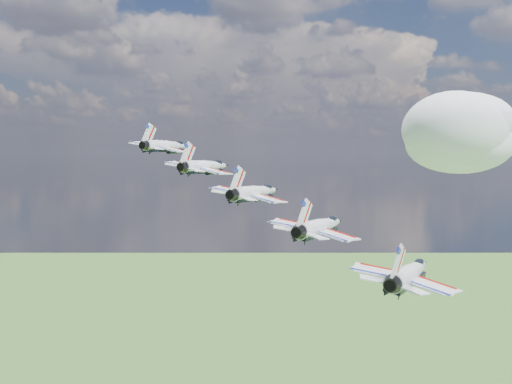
% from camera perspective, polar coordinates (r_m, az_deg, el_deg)
% --- Properties ---
extents(cloud_far, '(65.20, 51.23, 25.61)m').
position_cam_1_polar(cloud_far, '(292.28, 18.05, 5.11)').
color(cloud_far, white).
extents(jet_0, '(12.66, 15.38, 5.51)m').
position_cam_1_polar(jet_0, '(101.72, -7.86, 4.09)').
color(jet_0, white).
extents(jet_1, '(12.66, 15.38, 5.51)m').
position_cam_1_polar(jet_1, '(90.13, -4.42, 2.31)').
color(jet_1, white).
extents(jet_2, '(12.66, 15.38, 5.51)m').
position_cam_1_polar(jet_2, '(79.08, 0.00, 0.00)').
color(jet_2, silver).
extents(jet_3, '(12.66, 15.38, 5.51)m').
position_cam_1_polar(jet_3, '(68.81, 5.79, -3.03)').
color(jet_3, silver).
extents(jet_4, '(12.66, 15.38, 5.51)m').
position_cam_1_polar(jet_4, '(59.74, 13.53, -6.98)').
color(jet_4, white).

